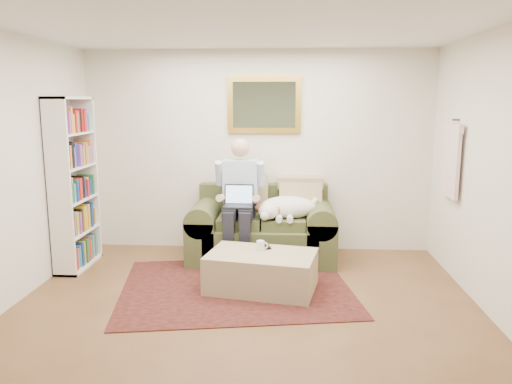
# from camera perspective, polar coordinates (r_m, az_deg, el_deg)

# --- Properties ---
(room_shell) EXTENTS (4.51, 5.00, 2.61)m
(room_shell) POSITION_cam_1_polar(r_m,az_deg,el_deg) (4.40, -1.45, 1.85)
(room_shell) COLOR brown
(room_shell) RESTS_ON ground
(rug) EXTENTS (2.66, 2.27, 0.01)m
(rug) POSITION_cam_1_polar(r_m,az_deg,el_deg) (5.39, -2.30, -10.81)
(rug) COLOR black
(rug) RESTS_ON room_shell
(sofa) EXTENTS (1.79, 0.91, 1.07)m
(sofa) POSITION_cam_1_polar(r_m,az_deg,el_deg) (6.23, 0.70, -4.92)
(sofa) COLOR brown
(sofa) RESTS_ON room_shell
(seated_man) EXTENTS (0.59, 0.84, 1.50)m
(seated_man) POSITION_cam_1_polar(r_m,az_deg,el_deg) (5.99, -1.94, -1.19)
(seated_man) COLOR #8CA4D8
(seated_man) RESTS_ON sofa
(laptop) EXTENTS (0.35, 0.27, 0.25)m
(laptop) POSITION_cam_1_polar(r_m,az_deg,el_deg) (5.91, -2.01, -0.98)
(laptop) COLOR black
(laptop) RESTS_ON seated_man
(sleeping_dog) EXTENTS (0.74, 0.46, 0.27)m
(sleeping_dog) POSITION_cam_1_polar(r_m,az_deg,el_deg) (6.04, 3.70, -1.75)
(sleeping_dog) COLOR white
(sleeping_dog) RESTS_ON sofa
(ottoman) EXTENTS (1.21, 0.89, 0.40)m
(ottoman) POSITION_cam_1_polar(r_m,az_deg,el_deg) (5.26, 0.65, -9.08)
(ottoman) COLOR tan
(ottoman) RESTS_ON room_shell
(coffee_mug) EXTENTS (0.08, 0.08, 0.10)m
(coffee_mug) POSITION_cam_1_polar(r_m,az_deg,el_deg) (5.30, 0.51, -6.12)
(coffee_mug) COLOR white
(coffee_mug) RESTS_ON ottoman
(tv_remote) EXTENTS (0.09, 0.16, 0.02)m
(tv_remote) POSITION_cam_1_polar(r_m,az_deg,el_deg) (5.39, 1.31, -6.27)
(tv_remote) COLOR black
(tv_remote) RESTS_ON ottoman
(bookshelf) EXTENTS (0.28, 0.80, 2.00)m
(bookshelf) POSITION_cam_1_polar(r_m,az_deg,el_deg) (6.19, -20.13, 0.89)
(bookshelf) COLOR white
(bookshelf) RESTS_ON room_shell
(wall_mirror) EXTENTS (0.94, 0.04, 0.72)m
(wall_mirror) POSITION_cam_1_polar(r_m,az_deg,el_deg) (6.46, 0.94, 9.92)
(wall_mirror) COLOR gold
(wall_mirror) RESTS_ON room_shell
(hanging_shirt) EXTENTS (0.06, 0.52, 0.90)m
(hanging_shirt) POSITION_cam_1_polar(r_m,az_deg,el_deg) (5.90, 21.44, 3.81)
(hanging_shirt) COLOR #FACFCF
(hanging_shirt) RESTS_ON room_shell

